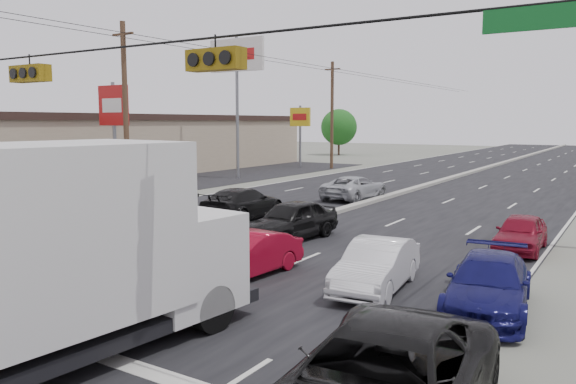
# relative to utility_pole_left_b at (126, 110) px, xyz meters

# --- Properties ---
(ground) EXTENTS (200.00, 200.00, 0.00)m
(ground) POSITION_rel_utility_pole_left_b_xyz_m (12.50, -15.00, -5.11)
(ground) COLOR #606356
(ground) RESTS_ON ground
(road_surface) EXTENTS (20.00, 160.00, 0.02)m
(road_surface) POSITION_rel_utility_pole_left_b_xyz_m (12.50, 15.00, -5.11)
(road_surface) COLOR black
(road_surface) RESTS_ON ground
(center_median) EXTENTS (0.50, 160.00, 0.20)m
(center_median) POSITION_rel_utility_pole_left_b_xyz_m (12.50, 15.00, -5.01)
(center_median) COLOR gray
(center_median) RESTS_ON ground
(strip_mall) EXTENTS (12.00, 42.00, 4.60)m
(strip_mall) POSITION_rel_utility_pole_left_b_xyz_m (-13.50, 10.00, -2.81)
(strip_mall) COLOR tan
(strip_mall) RESTS_ON ground
(parking_lot) EXTENTS (10.00, 42.00, 0.02)m
(parking_lot) POSITION_rel_utility_pole_left_b_xyz_m (-4.50, 10.00, -5.11)
(parking_lot) COLOR black
(parking_lot) RESTS_ON ground
(utility_pole_left_b) EXTENTS (1.60, 0.30, 10.00)m
(utility_pole_left_b) POSITION_rel_utility_pole_left_b_xyz_m (0.00, 0.00, 0.00)
(utility_pole_left_b) COLOR #422D1E
(utility_pole_left_b) RESTS_ON ground
(utility_pole_left_c) EXTENTS (1.60, 0.30, 10.00)m
(utility_pole_left_c) POSITION_rel_utility_pole_left_b_xyz_m (0.00, 25.00, 0.00)
(utility_pole_left_c) COLOR #422D1E
(utility_pole_left_c) RESTS_ON ground
(traffic_signals) EXTENTS (25.00, 0.30, 0.54)m
(traffic_signals) POSITION_rel_utility_pole_left_b_xyz_m (13.90, -15.00, 0.39)
(traffic_signals) COLOR black
(traffic_signals) RESTS_ON ground
(pole_sign_mid) EXTENTS (2.60, 0.25, 7.00)m
(pole_sign_mid) POSITION_rel_utility_pole_left_b_xyz_m (-4.50, 3.00, 0.01)
(pole_sign_mid) COLOR slate
(pole_sign_mid) RESTS_ON ground
(pole_sign_billboard) EXTENTS (5.00, 0.25, 11.00)m
(pole_sign_billboard) POSITION_rel_utility_pole_left_b_xyz_m (-2.00, 13.00, 3.76)
(pole_sign_billboard) COLOR slate
(pole_sign_billboard) RESTS_ON ground
(pole_sign_far) EXTENTS (2.20, 0.25, 6.00)m
(pole_sign_far) POSITION_rel_utility_pole_left_b_xyz_m (-3.50, 25.00, -0.70)
(pole_sign_far) COLOR slate
(pole_sign_far) RESTS_ON ground
(tree_left_far) EXTENTS (4.80, 4.80, 6.12)m
(tree_left_far) POSITION_rel_utility_pole_left_b_xyz_m (-9.50, 45.00, -1.39)
(tree_left_far) COLOR #382619
(tree_left_far) RESTS_ON ground
(box_truck) EXTENTS (3.55, 8.25, 4.07)m
(box_truck) POSITION_rel_utility_pole_left_b_xyz_m (15.98, -16.04, -3.02)
(box_truck) COLOR black
(box_truck) RESTS_ON ground
(tan_sedan) EXTENTS (3.08, 6.13, 1.71)m
(tan_sedan) POSITION_rel_utility_pole_left_b_xyz_m (15.50, -16.44, -4.25)
(tan_sedan) COLOR brown
(tan_sedan) RESTS_ON ground
(red_sedan) EXTENTS (1.60, 3.85, 1.24)m
(red_sedan) POSITION_rel_utility_pole_left_b_xyz_m (15.50, -9.44, -4.49)
(red_sedan) COLOR maroon
(red_sedan) RESTS_ON ground
(queue_car_a) EXTENTS (2.21, 4.53, 1.49)m
(queue_car_a) POSITION_rel_utility_pole_left_b_xyz_m (13.90, -4.52, -4.36)
(queue_car_a) COLOR black
(queue_car_a) RESTS_ON ground
(queue_car_b) EXTENTS (1.81, 4.10, 1.31)m
(queue_car_b) POSITION_rel_utility_pole_left_b_xyz_m (19.20, -8.73, -4.45)
(queue_car_b) COLOR silver
(queue_car_b) RESTS_ON ground
(queue_car_d) EXTENTS (2.39, 4.66, 1.29)m
(queue_car_d) POSITION_rel_utility_pole_left_b_xyz_m (22.10, -8.89, -4.46)
(queue_car_d) COLOR #100F4F
(queue_car_d) RESTS_ON ground
(queue_car_e) EXTENTS (1.56, 3.70, 1.25)m
(queue_car_e) POSITION_rel_utility_pole_left_b_xyz_m (21.58, -1.84, -4.48)
(queue_car_e) COLOR maroon
(queue_car_e) RESTS_ON ground
(oncoming_near) EXTENTS (2.37, 5.10, 1.44)m
(oncoming_near) POSITION_rel_utility_pole_left_b_xyz_m (9.63, -1.87, -4.39)
(oncoming_near) COLOR black
(oncoming_near) RESTS_ON ground
(oncoming_far) EXTENTS (2.54, 4.97, 1.34)m
(oncoming_far) POSITION_rel_utility_pole_left_b_xyz_m (11.10, 6.88, -4.44)
(oncoming_far) COLOR #A7A9AF
(oncoming_far) RESTS_ON ground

